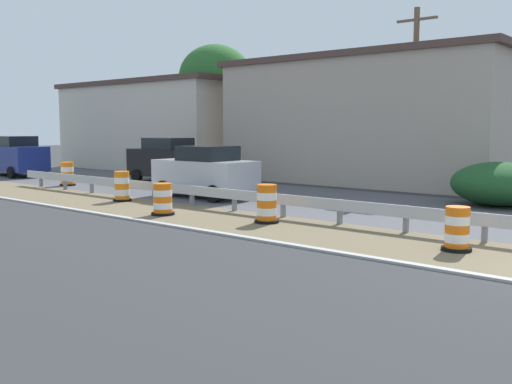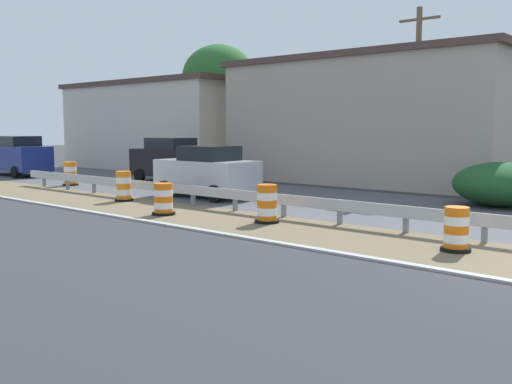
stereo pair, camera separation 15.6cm
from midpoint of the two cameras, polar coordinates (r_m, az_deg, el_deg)
traffic_barrel_nearest at (r=13.40m, az=19.05°, el=-3.69°), size 0.66×0.66×0.99m
traffic_barrel_close at (r=16.38m, az=0.80°, el=-1.35°), size 0.71×0.71×1.10m
traffic_barrel_mid at (r=18.09m, az=-9.51°, el=-0.87°), size 0.73×0.73×0.99m
traffic_barrel_far at (r=21.77m, az=-13.38°, el=0.42°), size 0.68×0.68×1.11m
traffic_barrel_farther at (r=28.31m, az=-18.40°, el=1.62°), size 0.73×0.73×1.11m
car_lead_near_lane at (r=22.37m, az=-5.26°, el=2.02°), size 2.17×4.13×2.01m
car_lead_far_lane at (r=35.16m, az=-23.05°, el=3.32°), size 2.18×4.80×2.24m
car_distant_a at (r=28.72m, az=-8.67°, el=3.14°), size 2.13×4.64×2.21m
roadside_shop_near at (r=29.86m, az=11.55°, el=7.05°), size 7.89×14.49×6.18m
roadside_shop_far at (r=38.99m, az=-9.10°, el=6.54°), size 7.73×14.14×5.66m
utility_pole_near at (r=25.73m, az=15.32°, el=9.13°), size 0.24×1.80×7.75m
bush_roadside at (r=21.64m, az=22.84°, el=0.75°), size 3.26×3.26×1.53m
tree_roadside at (r=36.92m, az=-4.17°, el=11.22°), size 4.62×4.62×7.91m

